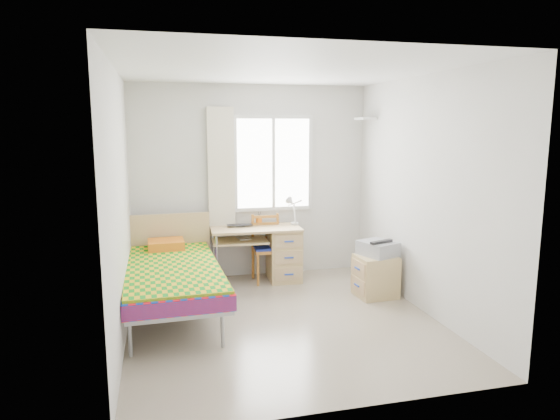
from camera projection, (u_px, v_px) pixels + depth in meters
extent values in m
plane|color=#BCAD93|center=(283.00, 321.00, 5.32)|extent=(3.50, 3.50, 0.00)
plane|color=white|center=(283.00, 70.00, 4.89)|extent=(3.50, 3.50, 0.00)
plane|color=silver|center=(252.00, 182.00, 6.78)|extent=(3.20, 0.00, 3.20)
plane|color=silver|center=(120.00, 206.00, 4.73)|extent=(0.00, 3.50, 3.50)
plane|color=silver|center=(424.00, 195.00, 5.48)|extent=(0.00, 3.50, 3.50)
cube|color=white|center=(273.00, 163.00, 6.79)|extent=(1.10, 0.04, 1.30)
cube|color=white|center=(273.00, 163.00, 6.78)|extent=(1.00, 0.02, 1.20)
cube|color=white|center=(273.00, 163.00, 6.78)|extent=(0.04, 0.02, 1.20)
cube|color=white|center=(221.00, 172.00, 6.59)|extent=(0.35, 0.05, 1.70)
cube|color=white|center=(365.00, 119.00, 6.66)|extent=(0.20, 0.32, 0.03)
cube|color=#989BA1|center=(173.00, 282.00, 5.47)|extent=(1.04, 2.19, 0.06)
cube|color=red|center=(173.00, 274.00, 5.45)|extent=(1.08, 2.21, 0.15)
cube|color=gold|center=(172.00, 267.00, 5.42)|extent=(1.05, 2.09, 0.03)
cube|color=tan|center=(169.00, 236.00, 6.42)|extent=(1.03, 0.08, 0.59)
cube|color=orange|center=(166.00, 244.00, 6.16)|extent=(0.44, 0.38, 0.11)
cylinder|color=#989BA1|center=(130.00, 339.00, 4.46)|extent=(0.04, 0.04, 0.35)
cylinder|color=#989BA1|center=(203.00, 271.00, 6.53)|extent=(0.04, 0.04, 0.35)
cube|color=tan|center=(256.00, 229.00, 6.56)|extent=(1.20, 0.59, 0.03)
cube|color=tan|center=(284.00, 254.00, 6.71)|extent=(0.43, 0.54, 0.70)
cube|color=tan|center=(240.00, 241.00, 6.53)|extent=(0.74, 0.53, 0.02)
cylinder|color=#989BA1|center=(217.00, 263.00, 6.28)|extent=(0.03, 0.03, 0.70)
cylinder|color=#989BA1|center=(213.00, 254.00, 6.70)|extent=(0.03, 0.03, 0.70)
cube|color=#B06E22|center=(268.00, 250.00, 6.62)|extent=(0.40, 0.40, 0.04)
cube|color=#1B2B97|center=(268.00, 247.00, 6.62)|extent=(0.38, 0.38, 0.04)
cube|color=#B06E22|center=(265.00, 227.00, 6.74)|extent=(0.35, 0.05, 0.38)
cylinder|color=#B06E22|center=(258.00, 270.00, 6.45)|extent=(0.03, 0.03, 0.43)
cylinder|color=#B06E22|center=(278.00, 245.00, 6.83)|extent=(0.04, 0.04, 0.88)
cube|color=tan|center=(376.00, 276.00, 6.06)|extent=(0.48, 0.44, 0.50)
cube|color=tan|center=(358.00, 268.00, 5.98)|extent=(0.03, 0.37, 0.18)
cube|color=tan|center=(357.00, 285.00, 6.02)|extent=(0.03, 0.37, 0.18)
cube|color=#999BA0|center=(378.00, 248.00, 6.04)|extent=(0.48, 0.51, 0.17)
cube|color=black|center=(378.00, 242.00, 6.03)|extent=(0.38, 0.42, 0.02)
imported|color=black|center=(240.00, 226.00, 6.57)|extent=(0.36, 0.24, 0.03)
cylinder|color=orange|center=(259.00, 221.00, 6.74)|extent=(0.09, 0.09, 0.10)
cylinder|color=white|center=(295.00, 224.00, 6.74)|extent=(0.10, 0.10, 0.03)
cylinder|color=white|center=(295.00, 213.00, 6.72)|extent=(0.02, 0.12, 0.28)
cylinder|color=white|center=(295.00, 203.00, 6.61)|extent=(0.13, 0.25, 0.12)
cone|color=white|center=(291.00, 202.00, 6.49)|extent=(0.15, 0.16, 0.13)
imported|color=gray|center=(238.00, 239.00, 6.55)|extent=(0.18, 0.23, 0.02)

